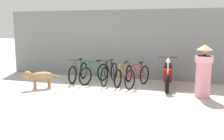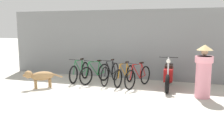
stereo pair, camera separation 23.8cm
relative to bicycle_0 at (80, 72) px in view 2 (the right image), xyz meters
The scene contains 10 objects.
ground_plane 2.33m from the bicycle_0, 59.06° to the right, with size 60.00×60.00×0.00m, color #B7B2A5.
shop_wall_back 1.92m from the bicycle_0, 44.53° to the left, with size 9.46×0.20×2.63m.
bicycle_0 is the anchor object (origin of this frame).
bicycle_1 0.69m from the bicycle_0, ahead, with size 0.62×1.53×0.84m.
bicycle_2 1.21m from the bicycle_0, ahead, with size 0.46×1.69×0.88m.
bicycle_3 1.75m from the bicycle_0, ahead, with size 0.46×1.66×0.82m.
bicycle_4 2.29m from the bicycle_0, ahead, with size 0.58×1.60×0.85m.
motorcycle 3.26m from the bicycle_0, ahead, with size 0.58×1.98×1.08m.
stray_dog 1.63m from the bicycle_0, 116.00° to the right, with size 0.98×0.99×0.61m.
person_in_robes 4.45m from the bicycle_0, 12.34° to the right, with size 0.70×0.70×1.51m.
Camera 2 is at (3.10, -6.64, 2.01)m, focal length 42.00 mm.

